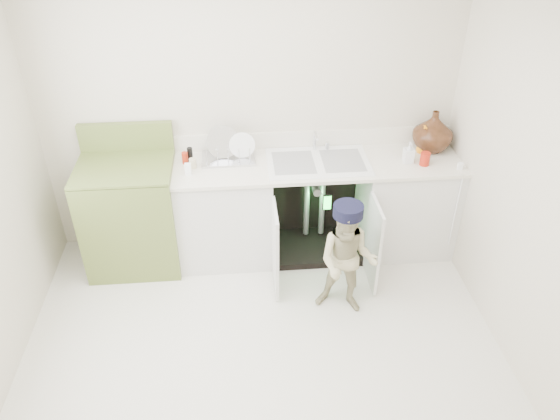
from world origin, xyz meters
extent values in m
plane|color=beige|center=(0.00, 0.00, 0.00)|extent=(3.50, 3.50, 0.00)
cube|color=beige|center=(0.00, 1.50, 1.25)|extent=(3.50, 2.50, 0.02)
cube|color=beige|center=(1.75, 0.00, 1.25)|extent=(2.50, 3.00, 0.02)
cube|color=silver|center=(-0.25, 1.20, 0.43)|extent=(0.80, 0.60, 0.86)
cube|color=silver|center=(1.35, 1.20, 0.43)|extent=(0.80, 0.60, 0.86)
cube|color=black|center=(0.55, 1.47, 0.43)|extent=(0.80, 0.06, 0.86)
cube|color=black|center=(0.55, 1.20, 0.03)|extent=(0.80, 0.60, 0.06)
cylinder|color=gray|center=(0.48, 1.30, 0.45)|extent=(0.05, 0.05, 0.70)
cylinder|color=gray|center=(0.62, 1.30, 0.45)|extent=(0.05, 0.05, 0.70)
cylinder|color=gray|center=(0.55, 1.25, 0.62)|extent=(0.07, 0.18, 0.07)
cube|color=silver|center=(0.15, 0.70, 0.40)|extent=(0.03, 0.40, 0.76)
cube|color=silver|center=(0.95, 0.70, 0.40)|extent=(0.02, 0.40, 0.76)
cube|color=white|center=(0.55, 1.20, 0.89)|extent=(2.44, 0.64, 0.03)
cube|color=white|center=(0.55, 1.49, 0.98)|extent=(2.44, 0.02, 0.15)
cube|color=white|center=(0.55, 1.20, 0.90)|extent=(0.85, 0.55, 0.02)
cube|color=gray|center=(0.34, 1.20, 0.91)|extent=(0.34, 0.40, 0.01)
cube|color=gray|center=(0.76, 1.20, 0.91)|extent=(0.34, 0.40, 0.01)
cylinder|color=silver|center=(0.55, 1.42, 0.99)|extent=(0.03, 0.03, 0.17)
cylinder|color=silver|center=(0.55, 1.36, 1.06)|extent=(0.02, 0.14, 0.02)
cylinder|color=silver|center=(0.66, 1.42, 0.94)|extent=(0.04, 0.04, 0.06)
cylinder|color=white|center=(1.68, 0.89, 0.55)|extent=(0.01, 0.01, 0.70)
cube|color=white|center=(1.68, 0.98, 0.93)|extent=(0.04, 0.02, 0.06)
cube|color=silver|center=(-0.19, 1.32, 0.91)|extent=(0.44, 0.30, 0.02)
cylinder|color=silver|center=(-0.23, 1.34, 0.99)|extent=(0.28, 0.10, 0.27)
cylinder|color=white|center=(-0.07, 1.32, 0.98)|extent=(0.22, 0.06, 0.21)
cylinder|color=silver|center=(-0.37, 1.22, 0.98)|extent=(0.01, 0.01, 0.13)
cylinder|color=silver|center=(-0.28, 1.22, 0.98)|extent=(0.01, 0.01, 0.13)
cylinder|color=silver|center=(-0.19, 1.22, 0.98)|extent=(0.01, 0.01, 0.13)
cylinder|color=silver|center=(-0.10, 1.22, 0.98)|extent=(0.01, 0.01, 0.13)
cylinder|color=silver|center=(-0.01, 1.22, 0.98)|extent=(0.01, 0.01, 0.13)
imported|color=#4B2415|center=(1.55, 1.34, 1.08)|extent=(0.34, 0.34, 0.35)
imported|color=orange|center=(1.46, 1.30, 1.02)|extent=(0.09, 0.09, 0.24)
imported|color=silver|center=(1.29, 1.14, 0.99)|extent=(0.08, 0.08, 0.18)
cylinder|color=#AF200F|center=(1.42, 1.08, 0.96)|extent=(0.08, 0.08, 0.11)
cylinder|color=#A9230E|center=(-0.55, 1.28, 0.95)|extent=(0.05, 0.05, 0.10)
cylinder|color=beige|center=(-0.48, 1.20, 0.94)|extent=(0.06, 0.06, 0.08)
cylinder|color=black|center=(-0.51, 1.32, 0.96)|extent=(0.04, 0.04, 0.12)
cube|color=white|center=(-0.52, 1.10, 0.95)|extent=(0.05, 0.05, 0.09)
cube|color=olive|center=(-1.03, 1.18, 0.47)|extent=(0.77, 0.65, 0.93)
cube|color=olive|center=(-1.03, 1.18, 0.95)|extent=(0.77, 0.65, 0.02)
cube|color=olive|center=(-1.03, 1.46, 1.08)|extent=(0.77, 0.06, 0.24)
cylinder|color=black|center=(-1.23, 1.02, 0.94)|extent=(0.17, 0.17, 0.02)
cylinder|color=silver|center=(-1.23, 1.02, 0.96)|extent=(0.20, 0.20, 0.01)
cylinder|color=black|center=(-1.23, 1.33, 0.94)|extent=(0.17, 0.17, 0.02)
cylinder|color=silver|center=(-1.23, 1.33, 0.96)|extent=(0.20, 0.20, 0.01)
cylinder|color=black|center=(-0.84, 1.02, 0.94)|extent=(0.17, 0.17, 0.02)
cylinder|color=silver|center=(-0.84, 1.02, 0.96)|extent=(0.20, 0.20, 0.01)
cylinder|color=black|center=(-0.84, 1.33, 0.94)|extent=(0.17, 0.17, 0.02)
cylinder|color=silver|center=(-0.84, 1.33, 0.96)|extent=(0.20, 0.20, 0.01)
imported|color=#C0B68A|center=(0.67, 0.41, 0.47)|extent=(0.55, 0.49, 0.95)
cylinder|color=black|center=(0.67, 0.41, 0.92)|extent=(0.28, 0.28, 0.09)
cube|color=black|center=(0.70, 0.51, 0.88)|extent=(0.19, 0.14, 0.01)
cube|color=black|center=(0.58, 0.86, 0.72)|extent=(0.07, 0.01, 0.14)
cube|color=#26F23F|center=(0.58, 0.85, 0.72)|extent=(0.06, 0.00, 0.12)
camera|label=1|loc=(-0.12, -2.75, 3.09)|focal=35.00mm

